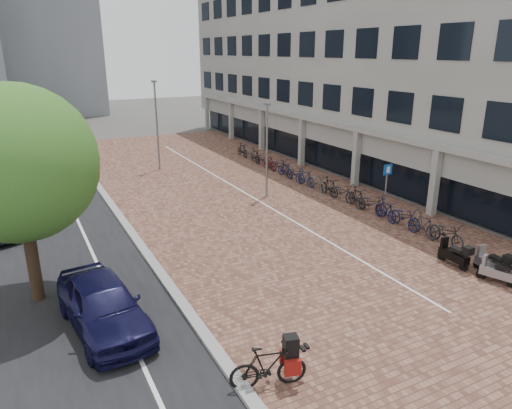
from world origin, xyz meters
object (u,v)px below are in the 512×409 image
object	(u,v)px
car_navy	(103,305)
scooter_mid	(454,254)
scooter_front	(499,271)
parking_sign	(387,181)
hero_bike	(268,366)
scooter_back	(492,262)

from	to	relation	value
car_navy	scooter_mid	world-z (taller)	car_navy
scooter_front	parking_sign	size ratio (longest dim) A/B	0.56
car_navy	parking_sign	xyz separation A→B (m)	(14.46, 4.18, 0.91)
car_navy	hero_bike	world-z (taller)	car_navy
car_navy	scooter_back	xyz separation A→B (m)	(13.16, -2.93, -0.28)
car_navy	scooter_front	xyz separation A→B (m)	(12.80, -3.45, -0.31)
parking_sign	scooter_mid	bearing A→B (deg)	-109.35
car_navy	scooter_front	world-z (taller)	car_navy
scooter_mid	scooter_back	size ratio (longest dim) A/B	0.99
scooter_front	parking_sign	world-z (taller)	parking_sign
scooter_mid	parking_sign	bearing A→B (deg)	74.60
scooter_back	scooter_mid	bearing A→B (deg)	118.04
scooter_front	hero_bike	bearing A→B (deg)	165.27
car_navy	scooter_front	size ratio (longest dim) A/B	3.30
car_navy	scooter_mid	xyz separation A→B (m)	(12.57, -1.73, -0.29)
scooter_front	scooter_mid	xyz separation A→B (m)	(-0.23, 1.72, 0.02)
scooter_mid	scooter_back	world-z (taller)	scooter_back
car_navy	scooter_mid	distance (m)	12.69
hero_bike	scooter_back	bearing A→B (deg)	-65.94
parking_sign	car_navy	bearing A→B (deg)	-165.48
scooter_mid	scooter_back	xyz separation A→B (m)	(0.58, -1.20, 0.01)
scooter_back	parking_sign	distance (m)	7.32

